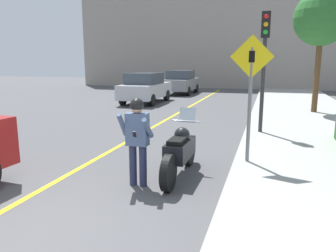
{
  "coord_description": "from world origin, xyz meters",
  "views": [
    {
      "loc": [
        3.26,
        -3.18,
        2.29
      ],
      "look_at": [
        1.32,
        3.14,
        0.99
      ],
      "focal_mm": 35.0,
      "sensor_mm": 36.0,
      "label": 1
    }
  ],
  "objects_px": {
    "crossing_sign": "(250,87)",
    "parked_car_grey": "(181,82)",
    "motorcycle": "(180,152)",
    "parked_car_silver": "(145,88)",
    "street_tree": "(322,19)",
    "traffic_light": "(265,50)",
    "person_biker": "(137,133)"
  },
  "relations": [
    {
      "from": "street_tree",
      "to": "crossing_sign",
      "type": "bearing_deg",
      "value": -105.64
    },
    {
      "from": "crossing_sign",
      "to": "street_tree",
      "type": "height_order",
      "value": "street_tree"
    },
    {
      "from": "person_biker",
      "to": "parked_car_grey",
      "type": "xyz_separation_m",
      "value": [
        -3.8,
        17.54,
        -0.15
      ]
    },
    {
      "from": "motorcycle",
      "to": "crossing_sign",
      "type": "height_order",
      "value": "crossing_sign"
    },
    {
      "from": "motorcycle",
      "to": "person_biker",
      "type": "distance_m",
      "value": 1.06
    },
    {
      "from": "crossing_sign",
      "to": "street_tree",
      "type": "distance_m",
      "value": 8.98
    },
    {
      "from": "crossing_sign",
      "to": "parked_car_grey",
      "type": "distance_m",
      "value": 16.77
    },
    {
      "from": "traffic_light",
      "to": "street_tree",
      "type": "height_order",
      "value": "street_tree"
    },
    {
      "from": "street_tree",
      "to": "motorcycle",
      "type": "bearing_deg",
      "value": -110.85
    },
    {
      "from": "parked_car_silver",
      "to": "street_tree",
      "type": "bearing_deg",
      "value": -11.09
    },
    {
      "from": "traffic_light",
      "to": "parked_car_silver",
      "type": "relative_size",
      "value": 0.86
    },
    {
      "from": "crossing_sign",
      "to": "motorcycle",
      "type": "bearing_deg",
      "value": -139.33
    },
    {
      "from": "person_biker",
      "to": "crossing_sign",
      "type": "xyz_separation_m",
      "value": [
        1.88,
        1.79,
        0.76
      ]
    },
    {
      "from": "parked_car_silver",
      "to": "parked_car_grey",
      "type": "xyz_separation_m",
      "value": [
        0.56,
        5.71,
        0.0
      ]
    },
    {
      "from": "traffic_light",
      "to": "parked_car_grey",
      "type": "height_order",
      "value": "traffic_light"
    },
    {
      "from": "motorcycle",
      "to": "crossing_sign",
      "type": "relative_size",
      "value": 0.83
    },
    {
      "from": "motorcycle",
      "to": "parked_car_silver",
      "type": "xyz_separation_m",
      "value": [
        -4.99,
        11.12,
        0.34
      ]
    },
    {
      "from": "crossing_sign",
      "to": "traffic_light",
      "type": "height_order",
      "value": "traffic_light"
    },
    {
      "from": "crossing_sign",
      "to": "parked_car_grey",
      "type": "height_order",
      "value": "crossing_sign"
    },
    {
      "from": "street_tree",
      "to": "parked_car_grey",
      "type": "bearing_deg",
      "value": 137.35
    },
    {
      "from": "crossing_sign",
      "to": "street_tree",
      "type": "relative_size",
      "value": 0.53
    },
    {
      "from": "motorcycle",
      "to": "parked_car_silver",
      "type": "height_order",
      "value": "parked_car_silver"
    },
    {
      "from": "street_tree",
      "to": "parked_car_silver",
      "type": "xyz_separation_m",
      "value": [
        -8.59,
        1.68,
        -3.2
      ]
    },
    {
      "from": "crossing_sign",
      "to": "parked_car_grey",
      "type": "xyz_separation_m",
      "value": [
        -5.68,
        15.75,
        -0.9
      ]
    },
    {
      "from": "street_tree",
      "to": "parked_car_grey",
      "type": "xyz_separation_m",
      "value": [
        -8.02,
        7.39,
        -3.2
      ]
    },
    {
      "from": "motorcycle",
      "to": "crossing_sign",
      "type": "xyz_separation_m",
      "value": [
        1.26,
        1.08,
        1.24
      ]
    },
    {
      "from": "crossing_sign",
      "to": "parked_car_grey",
      "type": "relative_size",
      "value": 0.65
    },
    {
      "from": "person_biker",
      "to": "parked_car_silver",
      "type": "bearing_deg",
      "value": 110.26
    },
    {
      "from": "street_tree",
      "to": "parked_car_silver",
      "type": "height_order",
      "value": "street_tree"
    },
    {
      "from": "traffic_light",
      "to": "street_tree",
      "type": "bearing_deg",
      "value": 66.95
    },
    {
      "from": "person_biker",
      "to": "street_tree",
      "type": "distance_m",
      "value": 11.4
    },
    {
      "from": "parked_car_grey",
      "to": "traffic_light",
      "type": "bearing_deg",
      "value": -64.74
    }
  ]
}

